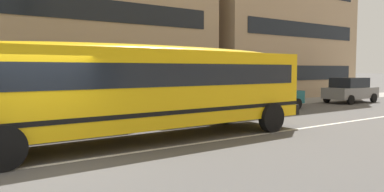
{
  "coord_description": "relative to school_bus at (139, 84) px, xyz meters",
  "views": [
    {
      "loc": [
        -2.03,
        -8.67,
        2.17
      ],
      "look_at": [
        4.64,
        0.66,
        1.35
      ],
      "focal_mm": 34.7,
      "sensor_mm": 36.0,
      "label": 1
    }
  ],
  "objects": [
    {
      "name": "school_bus",
      "position": [
        0.0,
        0.0,
        0.0
      ],
      "size": [
        13.03,
        3.08,
        2.91
      ],
      "rotation": [
        0.0,
        0.0,
        3.15
      ],
      "color": "yellow",
      "rests_on": "ground_plane"
    },
    {
      "name": "ground_plane",
      "position": [
        -3.16,
        -1.32,
        -1.73
      ],
      "size": [
        400.0,
        400.0,
        0.0
      ],
      "primitive_type": "plane",
      "color": "#54514F"
    },
    {
      "name": "parked_car_teal_by_lamppost",
      "position": [
        9.83,
        3.88,
        -0.88
      ],
      "size": [
        3.9,
        1.88,
        1.64
      ],
      "rotation": [
        0.0,
        0.0,
        0.0
      ],
      "color": "#195B66",
      "rests_on": "ground_plane"
    },
    {
      "name": "lane_centreline",
      "position": [
        -3.16,
        -1.32,
        -1.72
      ],
      "size": [
        110.0,
        0.16,
        0.01
      ],
      "primitive_type": "cube",
      "color": "silver",
      "rests_on": "ground_plane"
    },
    {
      "name": "parked_car_grey_beside_sign",
      "position": [
        17.33,
        3.69,
        -0.88
      ],
      "size": [
        3.93,
        1.93,
        1.64
      ],
      "rotation": [
        0.0,
        0.0,
        -0.02
      ],
      "color": "gray",
      "rests_on": "ground_plane"
    }
  ]
}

